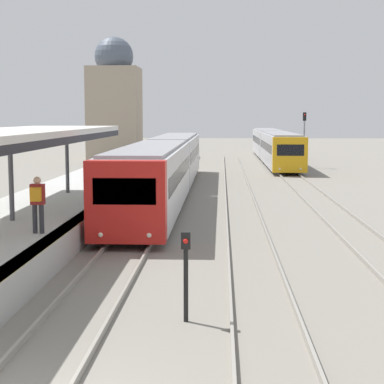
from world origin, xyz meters
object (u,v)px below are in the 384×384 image
(train_near, at_px, (166,164))
(signal_post_near, at_px, (186,267))
(person_on_platform, at_px, (37,200))
(train_far, at_px, (273,145))
(signal_mast_far, at_px, (304,133))

(train_near, distance_m, signal_post_near, 22.25)
(train_near, bearing_deg, person_on_platform, -97.55)
(person_on_platform, relative_size, train_far, 0.05)
(train_near, xyz_separation_m, signal_mast_far, (10.04, 19.42, 1.27))
(person_on_platform, height_order, train_far, train_far)
(signal_post_near, height_order, signal_mast_far, signal_mast_far)
(person_on_platform, bearing_deg, train_near, 82.45)
(train_near, xyz_separation_m, signal_post_near, (2.33, -22.12, -0.50))
(person_on_platform, height_order, signal_mast_far, signal_mast_far)
(train_near, height_order, train_far, train_near)
(train_far, bearing_deg, person_on_platform, -103.31)
(person_on_platform, relative_size, signal_post_near, 0.86)
(signal_post_near, bearing_deg, train_far, 83.31)
(train_far, relative_size, signal_post_near, 15.79)
(person_on_platform, xyz_separation_m, signal_mast_far, (12.30, 36.52, 1.04))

